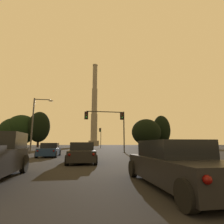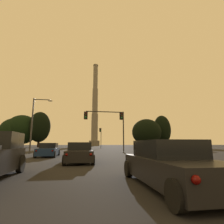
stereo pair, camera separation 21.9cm
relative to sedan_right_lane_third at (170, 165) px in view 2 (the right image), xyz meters
The scene contains 12 objects.
sedan_right_lane_third is the anchor object (origin of this frame).
sedan_left_lane_front 15.89m from the sedan_right_lane_third, 113.38° to the left, with size 2.07×4.74×1.43m.
sedan_center_lane_second 8.56m from the sedan_right_lane_third, 109.97° to the left, with size 2.01×4.72×1.43m.
traffic_light_far_right 52.97m from the sedan_right_lane_third, 86.69° to the left, with size 0.78×0.50×6.64m.
traffic_light_overhead_right 22.25m from the sedan_right_lane_third, 86.00° to the left, with size 6.47×0.50×6.46m.
street_lamp 23.24m from the sedan_right_lane_third, 114.57° to the left, with size 2.72×0.36×7.87m.
smokestack 127.63m from the sedan_right_lane_third, 87.42° to the left, with size 7.70×7.70×63.59m.
treeline_far_right 67.14m from the sedan_right_lane_third, 70.02° to the left, with size 11.90×10.71×11.46m.
treeline_right_mid 75.04m from the sedan_right_lane_third, 106.20° to the left, with size 8.81×7.93×14.76m.
treeline_center_right 80.67m from the sedan_right_lane_third, 112.93° to the left, with size 12.06×10.86×12.17m.
treeline_center_left 79.80m from the sedan_right_lane_third, 110.94° to the left, with size 13.10×11.79×13.62m.
treeline_left_mid 78.54m from the sedan_right_lane_third, 64.74° to the left, with size 7.98×7.18×14.49m.
Camera 2 is at (0.26, -0.35, 1.30)m, focal length 28.00 mm.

